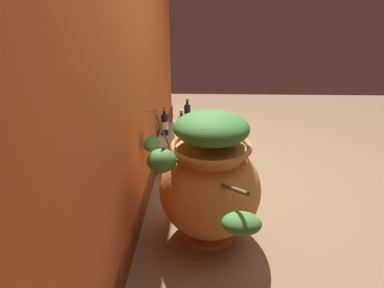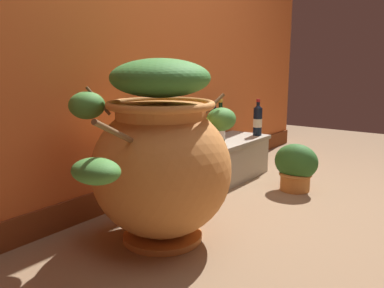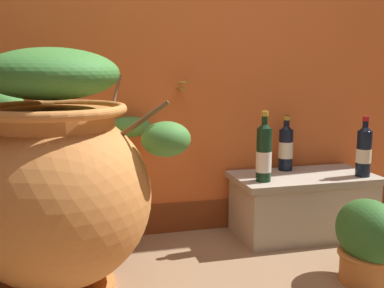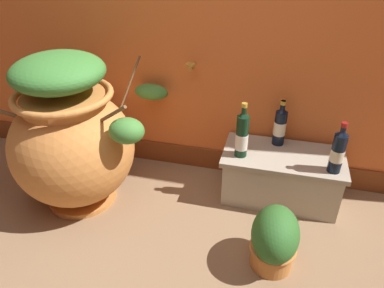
% 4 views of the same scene
% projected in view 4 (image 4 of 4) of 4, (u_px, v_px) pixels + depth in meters
% --- Properties ---
extents(terracotta_urn, '(1.12, 0.87, 0.93)m').
position_uv_depth(terracotta_urn, '(71.00, 137.00, 2.07)').
color(terracotta_urn, '#CC7F3D').
rests_on(terracotta_urn, ground_plane).
extents(stone_ledge, '(0.72, 0.38, 0.32)m').
position_uv_depth(stone_ledge, '(281.00, 174.00, 2.23)').
color(stone_ledge, '#B2A893').
rests_on(stone_ledge, ground_plane).
extents(wine_bottle_left, '(0.07, 0.07, 0.34)m').
position_uv_depth(wine_bottle_left, '(242.00, 134.00, 2.07)').
color(wine_bottle_left, black).
rests_on(wine_bottle_left, stone_ledge).
extents(wine_bottle_middle, '(0.08, 0.08, 0.29)m').
position_uv_depth(wine_bottle_middle, '(280.00, 125.00, 2.19)').
color(wine_bottle_middle, black).
rests_on(wine_bottle_middle, stone_ledge).
extents(wine_bottle_right, '(0.07, 0.07, 0.30)m').
position_uv_depth(wine_bottle_right, '(338.00, 151.00, 1.94)').
color(wine_bottle_right, black).
rests_on(wine_bottle_right, stone_ledge).
extents(potted_shrub, '(0.23, 0.32, 0.34)m').
position_uv_depth(potted_shrub, '(274.00, 239.00, 1.76)').
color(potted_shrub, '#CC7F3D').
rests_on(potted_shrub, ground_plane).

